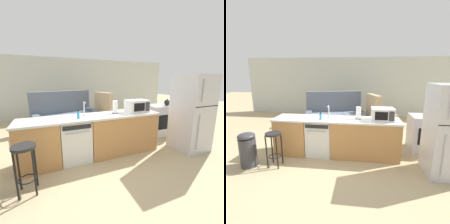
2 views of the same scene
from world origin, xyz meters
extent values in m
plane|color=tan|center=(0.00, 0.00, 0.00)|extent=(24.00, 24.00, 0.00)
cube|color=beige|center=(0.30, 4.20, 1.30)|extent=(10.00, 0.06, 2.60)
cube|color=#B77F47|center=(-0.93, 0.00, 0.43)|extent=(0.75, 0.62, 0.86)
cube|color=#B77F47|center=(0.83, 0.00, 0.43)|extent=(1.55, 0.62, 0.86)
cube|color=silver|center=(0.15, 0.00, 0.88)|extent=(2.94, 0.66, 0.04)
cube|color=#49331C|center=(0.15, 0.00, 0.04)|extent=(2.86, 0.56, 0.08)
cube|color=silver|center=(-0.25, 0.00, 0.42)|extent=(0.58, 0.58, 0.84)
cube|color=black|center=(-0.25, -0.30, 0.78)|extent=(0.52, 0.01, 0.08)
cylinder|color=#B2B2B7|center=(-0.25, -0.31, 0.68)|extent=(0.44, 0.02, 0.02)
cube|color=#B7B7BC|center=(2.35, 0.55, 0.42)|extent=(0.76, 0.64, 0.85)
cube|color=black|center=(2.35, 0.22, 0.47)|extent=(0.53, 0.01, 0.43)
cylinder|color=silver|center=(2.35, 0.20, 0.70)|extent=(0.61, 0.03, 0.03)
cube|color=#B7B7BC|center=(2.35, 0.55, 0.88)|extent=(0.76, 0.64, 0.05)
torus|color=black|center=(2.18, 0.42, 0.89)|extent=(0.16, 0.16, 0.01)
torus|color=black|center=(2.52, 0.42, 0.89)|extent=(0.16, 0.16, 0.01)
torus|color=black|center=(2.18, 0.68, 0.89)|extent=(0.16, 0.16, 0.01)
torus|color=black|center=(2.52, 0.68, 0.89)|extent=(0.16, 0.16, 0.01)
cube|color=#B7B7BC|center=(2.35, -0.55, 0.88)|extent=(0.72, 0.70, 1.76)
cylinder|color=#B2B2B7|center=(2.15, -0.92, 1.42)|extent=(0.02, 0.02, 0.47)
cylinder|color=#B2B2B7|center=(2.15, -0.92, 0.54)|extent=(0.02, 0.02, 0.76)
cube|color=black|center=(2.35, -0.90, 1.09)|extent=(0.68, 0.01, 0.01)
cube|color=white|center=(1.20, 0.00, 1.04)|extent=(0.50, 0.36, 0.28)
cube|color=black|center=(1.16, -0.18, 1.04)|extent=(0.27, 0.01, 0.18)
cube|color=#2D2D33|center=(1.37, -0.18, 1.04)|extent=(0.11, 0.01, 0.21)
cylinder|color=silver|center=(-0.03, 0.05, 0.92)|extent=(0.07, 0.07, 0.03)
cylinder|color=silver|center=(-0.03, 0.05, 1.06)|extent=(0.02, 0.02, 0.26)
cylinder|color=silver|center=(-0.03, -0.02, 1.19)|extent=(0.02, 0.14, 0.02)
cylinder|color=#4C4C51|center=(0.66, 0.04, 0.91)|extent=(0.14, 0.14, 0.01)
cylinder|color=white|center=(0.66, 0.04, 1.05)|extent=(0.11, 0.11, 0.27)
cylinder|color=#338CCC|center=(-0.19, -0.13, 0.97)|extent=(0.06, 0.06, 0.14)
cylinder|color=black|center=(-0.19, -0.13, 1.06)|extent=(0.02, 0.02, 0.04)
sphere|color=black|center=(2.52, 0.42, 0.99)|extent=(0.17, 0.17, 0.17)
sphere|color=black|center=(2.52, 0.42, 1.08)|extent=(0.03, 0.03, 0.03)
cone|color=black|center=(2.60, 0.42, 1.00)|extent=(0.08, 0.04, 0.06)
cylinder|color=black|center=(-1.07, -0.70, 0.72)|extent=(0.32, 0.32, 0.04)
cylinder|color=black|center=(-1.18, -0.81, 0.35)|extent=(0.03, 0.03, 0.70)
cylinder|color=black|center=(-0.96, -0.81, 0.35)|extent=(0.03, 0.03, 0.70)
cylinder|color=black|center=(-1.18, -0.59, 0.35)|extent=(0.03, 0.03, 0.70)
cylinder|color=black|center=(-0.96, -0.59, 0.35)|extent=(0.03, 0.03, 0.70)
torus|color=black|center=(-1.07, -0.70, 0.22)|extent=(0.25, 0.25, 0.02)
cube|color=#515B6B|center=(-0.20, 2.12, 0.21)|extent=(2.16, 1.35, 0.42)
cube|color=#515B6B|center=(-0.28, 2.44, 0.64)|extent=(2.00, 0.71, 1.27)
cube|color=#515B6B|center=(-1.08, 1.90, 0.31)|extent=(0.41, 0.92, 0.62)
cube|color=#515B6B|center=(0.67, 2.33, 0.31)|extent=(0.41, 0.92, 0.62)
cube|color=slate|center=(-0.73, 1.94, 0.48)|extent=(0.69, 0.75, 0.12)
cube|color=slate|center=(-0.19, 2.07, 0.48)|extent=(0.69, 0.75, 0.12)
cube|color=slate|center=(0.34, 2.20, 0.48)|extent=(0.69, 0.75, 0.12)
cube|color=tan|center=(1.44, 2.26, 0.20)|extent=(1.05, 1.08, 0.40)
cube|color=tan|center=(1.16, 2.15, 0.60)|extent=(0.49, 0.86, 1.20)
cube|color=tan|center=(1.56, 1.94, 0.28)|extent=(0.80, 0.44, 0.55)
cube|color=tan|center=(1.31, 2.58, 0.28)|extent=(0.80, 0.44, 0.55)
camera|label=1|loc=(-0.70, -2.95, 1.62)|focal=24.00mm
camera|label=2|loc=(0.70, -3.89, 1.97)|focal=28.00mm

